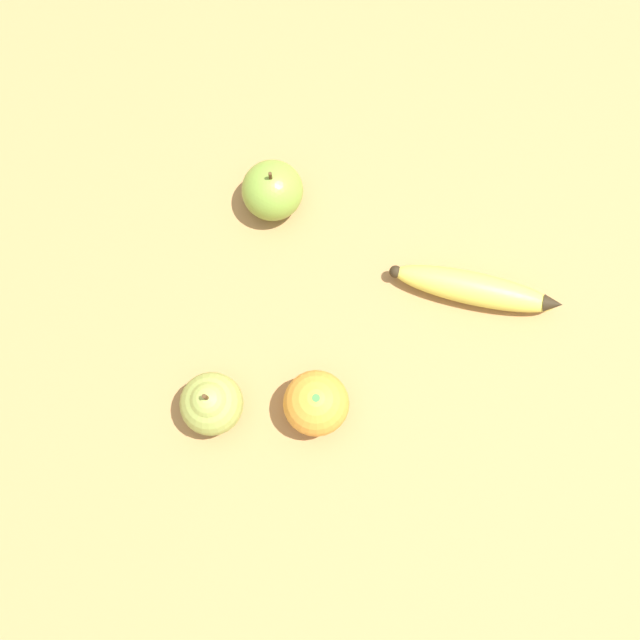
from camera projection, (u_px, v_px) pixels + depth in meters
name	position (u px, v px, depth m)	size (l,w,h in m)	color
ground_plane	(343.00, 374.00, 0.92)	(3.00, 3.00, 0.00)	#A87A47
banana	(475.00, 289.00, 0.92)	(0.09, 0.21, 0.04)	#DBCC4C
orange	(316.00, 403.00, 0.87)	(0.08, 0.08, 0.08)	orange
pear	(211.00, 403.00, 0.86)	(0.07, 0.07, 0.09)	#99A84C
apple	(272.00, 190.00, 0.94)	(0.08, 0.08, 0.08)	olive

